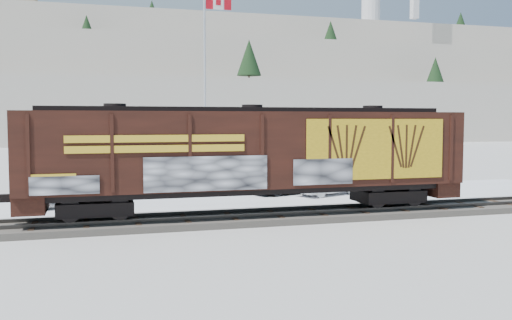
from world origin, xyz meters
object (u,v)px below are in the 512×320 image
object	(u,v)px
flagpole	(207,113)
car_white	(328,183)
car_dark	(288,182)
car_silver	(60,193)
hopper_railcar	(252,153)

from	to	relation	value
flagpole	car_white	world-z (taller)	flagpole
flagpole	car_white	distance (m)	10.11
car_dark	car_white	bearing A→B (deg)	-141.09
car_silver	car_white	size ratio (longest dim) A/B	0.97
car_white	car_dark	bearing A→B (deg)	34.18
hopper_railcar	car_white	distance (m)	9.76
hopper_railcar	car_silver	size ratio (longest dim) A/B	4.60
flagpole	car_white	size ratio (longest dim) A/B	3.00
hopper_railcar	flagpole	bearing A→B (deg)	86.86
car_silver	car_white	xyz separation A→B (m)	(14.90, 0.75, -0.00)
hopper_railcar	car_silver	world-z (taller)	hopper_railcar
car_silver	car_white	distance (m)	14.92
hopper_railcar	flagpole	distance (m)	14.12
hopper_railcar	car_silver	xyz separation A→B (m)	(-8.31, 6.08, -2.23)
car_white	flagpole	bearing A→B (deg)	16.63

